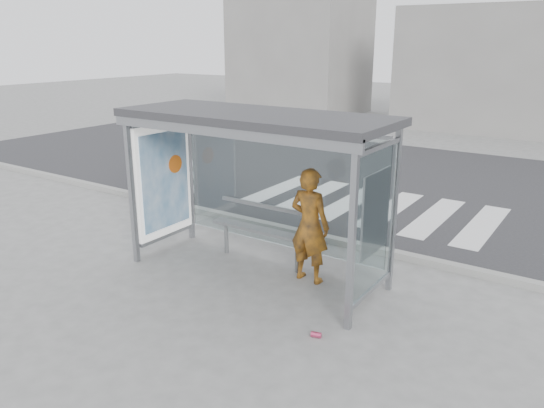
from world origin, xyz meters
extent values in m
plane|color=slate|center=(0.00, 0.00, 0.00)|extent=(80.00, 80.00, 0.00)
cube|color=#272729|center=(0.00, 7.00, 0.00)|extent=(30.00, 10.00, 0.01)
cube|color=gray|center=(0.00, 1.95, 0.06)|extent=(30.00, 0.18, 0.12)
cube|color=silver|center=(-2.50, 4.50, 0.00)|extent=(0.55, 3.00, 0.00)
cube|color=silver|center=(-1.50, 4.50, 0.00)|extent=(0.55, 3.00, 0.00)
cube|color=silver|center=(-0.50, 4.50, 0.00)|extent=(0.55, 3.00, 0.00)
cube|color=silver|center=(0.50, 4.50, 0.00)|extent=(0.55, 3.00, 0.00)
cube|color=silver|center=(1.50, 4.50, 0.00)|extent=(0.55, 3.00, 0.00)
cube|color=silver|center=(2.50, 4.50, 0.00)|extent=(0.55, 3.00, 0.00)
cube|color=gray|center=(-2.00, -0.70, 1.25)|extent=(0.08, 0.08, 2.50)
cube|color=gray|center=(2.00, -0.70, 1.25)|extent=(0.08, 0.08, 2.50)
cube|color=gray|center=(-2.00, 0.70, 1.25)|extent=(0.08, 0.08, 2.50)
cube|color=gray|center=(2.00, 0.70, 1.25)|extent=(0.08, 0.08, 2.50)
cube|color=#2D2D30|center=(0.00, 0.00, 2.56)|extent=(4.25, 1.65, 0.12)
cube|color=gray|center=(0.00, -0.76, 2.45)|extent=(4.25, 0.06, 0.18)
cube|color=white|center=(0.00, 0.70, 1.30)|extent=(3.80, 0.02, 2.00)
cube|color=white|center=(-2.00, 0.00, 1.30)|extent=(0.15, 1.25, 2.00)
cube|color=teal|center=(-1.92, 0.00, 1.30)|extent=(0.01, 1.10, 1.70)
cylinder|color=#D45C12|center=(-1.91, 0.25, 1.55)|extent=(0.02, 0.32, 0.32)
cube|color=white|center=(2.00, 0.00, 1.30)|extent=(0.03, 1.25, 2.00)
cube|color=beige|center=(1.97, 0.05, 1.40)|extent=(0.03, 0.86, 1.16)
cube|color=slate|center=(-10.00, 18.00, 3.00)|extent=(6.00, 5.00, 6.00)
cube|color=slate|center=(0.00, 18.00, 2.50)|extent=(8.00, 5.00, 5.00)
imported|color=#CE4D13|center=(0.81, 0.32, 0.91)|extent=(0.68, 0.46, 1.82)
cube|color=slate|center=(-0.23, 0.47, 0.58)|extent=(1.89, 0.23, 0.05)
cylinder|color=slate|center=(-0.97, 0.47, 0.28)|extent=(0.07, 0.07, 0.55)
cylinder|color=slate|center=(0.50, 0.47, 0.28)|extent=(0.07, 0.07, 0.55)
cube|color=slate|center=(-0.23, 0.66, 0.95)|extent=(1.89, 0.04, 0.06)
cylinder|color=#D83F6D|center=(1.76, -1.12, 0.04)|extent=(0.15, 0.11, 0.07)
camera|label=1|loc=(4.62, -6.40, 3.64)|focal=35.00mm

